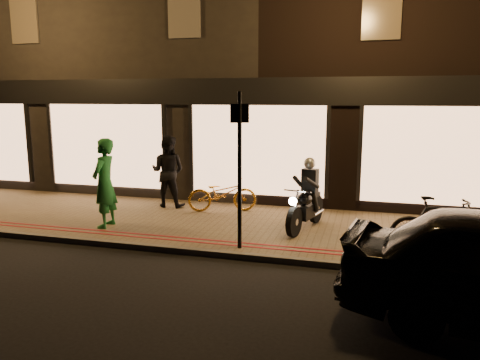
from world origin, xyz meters
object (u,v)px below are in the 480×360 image
object	(u,v)px
motorcycle	(307,202)
person_green	(105,183)
bicycle_gold	(222,194)
sign_post	(240,163)

from	to	relation	value
motorcycle	person_green	distance (m)	4.52
bicycle_gold	sign_post	bearing A→B (deg)	-176.57
sign_post	person_green	xyz separation A→B (m)	(-3.31, 0.65, -0.68)
motorcycle	bicycle_gold	xyz separation A→B (m)	(-2.28, 1.03, -0.16)
sign_post	person_green	world-z (taller)	sign_post
person_green	sign_post	bearing A→B (deg)	75.96
sign_post	person_green	bearing A→B (deg)	168.91
bicycle_gold	person_green	size ratio (longest dim) A/B	0.87
sign_post	bicycle_gold	world-z (taller)	sign_post
bicycle_gold	person_green	world-z (taller)	person_green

